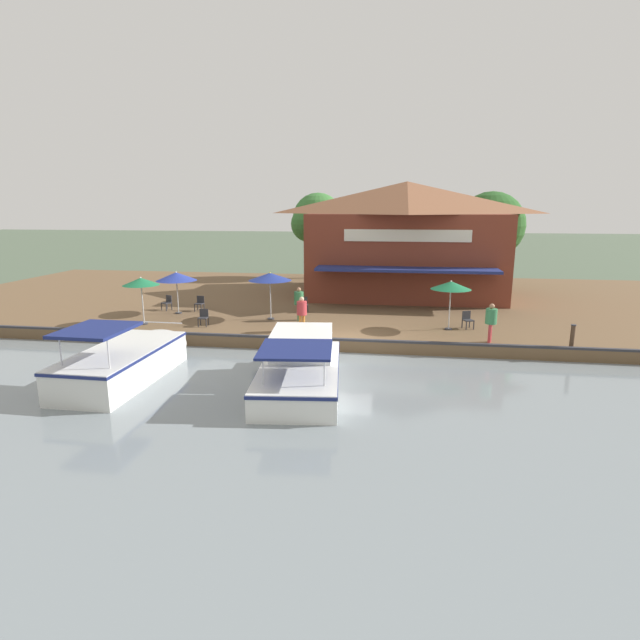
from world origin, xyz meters
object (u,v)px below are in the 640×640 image
Objects in this scene: waterfront_restaurant at (405,238)px; patio_umbrella_back_row at (141,282)px; cafe_chair_mid_patio at (200,303)px; cafe_chair_beside_entrance at (304,304)px; cafe_chair_far_corner_seat at (167,302)px; mooring_post at (572,336)px; patio_umbrella_far_corner at (451,285)px; person_near_entrance at (299,300)px; motorboat_fourth_along at (131,358)px; cafe_chair_facing_river at (467,319)px; patio_umbrella_near_quay_edge at (176,276)px; patio_umbrella_mid_patio_right at (270,277)px; person_at_quay_edge at (491,318)px; motorboat_second_along at (301,364)px; tree_upstream_bank at (488,227)px; tree_downstream_bank at (316,220)px; cafe_chair_under_first_umbrella at (203,317)px; person_mid_patio at (302,310)px.

waterfront_restaurant is 17.36m from patio_umbrella_back_row.
cafe_chair_beside_entrance is at bearing 95.10° from cafe_chair_mid_patio.
mooring_post is at bearing 76.22° from cafe_chair_far_corner_seat.
cafe_chair_mid_patio is at bearing 156.75° from patio_umbrella_back_row.
cafe_chair_far_corner_seat is at bearing -98.97° from patio_umbrella_far_corner.
person_near_entrance is (1.58, 6.08, 0.63)m from cafe_chair_mid_patio.
person_near_entrance is 9.55m from motorboat_fourth_along.
patio_umbrella_back_row reaches higher than cafe_chair_facing_river.
cafe_chair_facing_river is at bearing 85.33° from patio_umbrella_near_quay_edge.
patio_umbrella_mid_patio_right is 1.45× the size of person_at_quay_edge.
person_at_quay_edge is at bearing 13.88° from cafe_chair_facing_river.
patio_umbrella_near_quay_edge is at bearing -134.81° from motorboat_second_along.
patio_umbrella_near_quay_edge is 2.77× the size of cafe_chair_facing_river.
person_near_entrance is 0.25× the size of tree_upstream_bank.
motorboat_second_along is at bearing 7.59° from tree_downstream_bank.
patio_umbrella_mid_patio_right is 0.33× the size of motorboat_second_along.
patio_umbrella_near_quay_edge is (8.46, -12.54, -1.71)m from waterfront_restaurant.
cafe_chair_under_first_umbrella is at bearing -134.01° from motorboat_second_along.
patio_umbrella_far_corner is 1.96m from cafe_chair_facing_river.
waterfront_restaurant is 11.64m from patio_umbrella_mid_patio_right.
cafe_chair_under_first_umbrella is 0.12× the size of motorboat_fourth_along.
cafe_chair_under_first_umbrella is at bearing 174.83° from motorboat_fourth_along.
cafe_chair_far_corner_seat is 13.39m from motorboat_second_along.
waterfront_restaurant reaches higher than cafe_chair_beside_entrance.
waterfront_restaurant is at bearing -151.57° from mooring_post.
tree_downstream_bank is (-18.11, -2.16, 3.70)m from person_mid_patio.
motorboat_second_along is at bearing 10.23° from person_mid_patio.
cafe_chair_under_first_umbrella is (1.39, -12.98, 0.00)m from cafe_chair_facing_river.
cafe_chair_mid_patio is 1.00× the size of cafe_chair_far_corner_seat.
person_near_entrance is at bearing -97.06° from patio_umbrella_far_corner.
cafe_chair_beside_entrance is 10.07m from motorboat_second_along.
patio_umbrella_mid_patio_right reaches higher than patio_umbrella_near_quay_edge.
person_near_entrance is (1.52, 8.02, 0.63)m from cafe_chair_far_corner_seat.
patio_umbrella_mid_patio_right reaches higher than patio_umbrella_back_row.
patio_umbrella_back_row reaches higher than patio_umbrella_near_quay_edge.
patio_umbrella_back_row is 23.39m from tree_upstream_bank.
motorboat_fourth_along reaches higher than cafe_chair_beside_entrance.
cafe_chair_facing_river is 0.12× the size of tree_downstream_bank.
cafe_chair_beside_entrance is at bearing -107.27° from cafe_chair_facing_river.
patio_umbrella_near_quay_edge is at bearing -78.40° from cafe_chair_beside_entrance.
tree_upstream_bank is at bearing 166.98° from cafe_chair_facing_river.
person_mid_patio is at bearing -37.58° from tree_upstream_bank.
patio_umbrella_mid_patio_right is at bearing 77.12° from cafe_chair_far_corner_seat.
tree_upstream_bank reaches higher than person_at_quay_edge.
cafe_chair_mid_patio is at bearing -173.82° from motorboat_fourth_along.
patio_umbrella_far_corner is at bearing -144.21° from person_at_quay_edge.
tree_downstream_bank is at bearing -144.02° from mooring_post.
motorboat_fourth_along reaches higher than cafe_chair_facing_river.
cafe_chair_mid_patio is at bearing -155.70° from cafe_chair_under_first_umbrella.
waterfront_restaurant is 15.17× the size of cafe_chair_facing_river.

